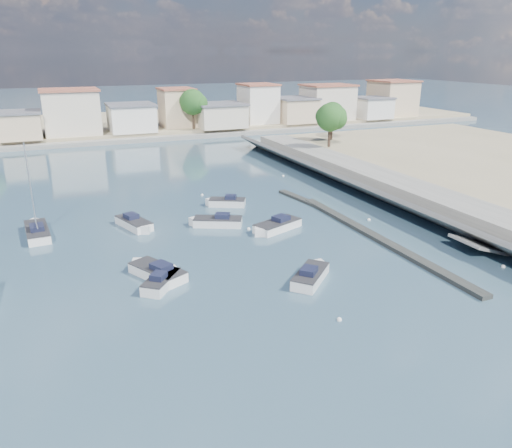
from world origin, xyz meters
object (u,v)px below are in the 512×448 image
Objects in this scene: motorboat_b at (163,281)px; motorboat_g at (135,224)px; motorboat_c at (215,222)px; motorboat_f at (225,203)px; motorboat_a at (155,272)px; motorboat_d at (276,227)px; sailboat at (37,231)px; motorboat_h at (311,275)px.

motorboat_g is (0.37, 13.69, 0.00)m from motorboat_b.
motorboat_b is 0.76× the size of motorboat_c.
motorboat_b is 0.91× the size of motorboat_f.
motorboat_a is 1.84m from motorboat_b.
motorboat_d is (4.94, -3.53, -0.00)m from motorboat_c.
motorboat_a is at bearing 94.60° from motorboat_b.
motorboat_g is 9.00m from sailboat.
sailboat is (-16.33, 3.92, 0.04)m from motorboat_c.
motorboat_c is at bearing 100.65° from motorboat_h.
motorboat_f is (-1.79, 9.50, 0.00)m from motorboat_d.
motorboat_d is 9.67m from motorboat_f.
motorboat_h is (2.76, -14.66, -0.00)m from motorboat_c.
motorboat_a is at bearing 154.05° from motorboat_h.
motorboat_g is at bearing -161.54° from motorboat_f.
motorboat_a is 1.35× the size of motorboat_b.
motorboat_d is 1.06× the size of motorboat_g.
motorboat_d is 13.76m from motorboat_g.
motorboat_h is at bearing -91.09° from motorboat_f.
motorboat_c is 7.85m from motorboat_g.
motorboat_h is at bearing -17.77° from motorboat_b.
motorboat_f is 0.83× the size of motorboat_g.
motorboat_c is 1.19× the size of motorboat_f.
motorboat_h is (-2.18, -11.13, 0.00)m from motorboat_d.
motorboat_a and motorboat_d have the same top height.
motorboat_c is 1.18× the size of motorboat_h.
motorboat_b and motorboat_g have the same top height.
motorboat_b is 17.41m from sailboat.
sailboat is (-21.27, 7.45, 0.04)m from motorboat_d.
motorboat_c is (7.83, 11.27, 0.00)m from motorboat_b.
motorboat_c is 0.93× the size of motorboat_d.
motorboat_a and motorboat_b have the same top height.
motorboat_a is 1.02× the size of motorboat_g.
motorboat_b is 13.72m from motorboat_c.
motorboat_a is at bearing -92.49° from motorboat_g.
sailboat reaches higher than motorboat_g.
motorboat_d is at bearing -35.58° from motorboat_c.
motorboat_b is at bearing -148.79° from motorboat_d.
motorboat_g is 19.91m from motorboat_h.
motorboat_b is 0.75× the size of motorboat_g.
motorboat_b is 0.71× the size of motorboat_d.
motorboat_d is (12.77, 7.74, -0.00)m from motorboat_b.
motorboat_b is at bearing -122.49° from motorboat_f.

